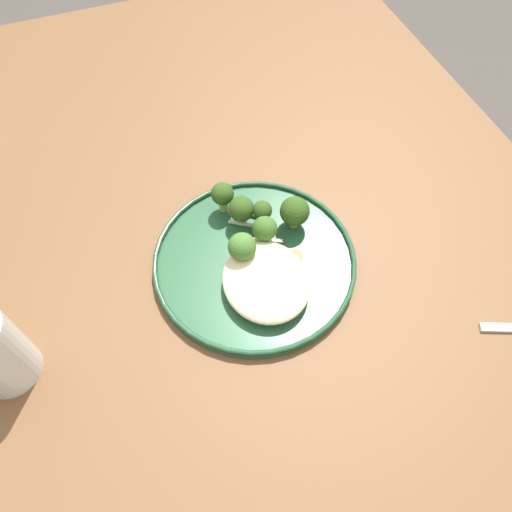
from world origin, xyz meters
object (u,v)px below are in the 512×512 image
at_px(seared_scallop_front_small, 294,259).
at_px(broccoli_floret_rear_charred, 242,247).
at_px(seared_scallop_on_noodles, 270,278).
at_px(broccoli_floret_small_sprig, 262,211).
at_px(seared_scallop_tilted_round, 238,297).
at_px(seared_scallop_right_edge, 249,279).
at_px(broccoli_floret_right_tilted, 222,195).
at_px(dinner_plate, 256,260).
at_px(broccoli_floret_beside_noodles, 265,229).
at_px(broccoli_floret_split_head, 241,209).
at_px(seared_scallop_left_edge, 273,297).
at_px(broccoli_floret_left_leaning, 295,212).

height_order(seared_scallop_front_small, broccoli_floret_rear_charred, broccoli_floret_rear_charred).
bearing_deg(seared_scallop_on_noodles, seared_scallop_front_small, 110.24).
bearing_deg(broccoli_floret_small_sprig, seared_scallop_front_small, 11.74).
bearing_deg(seared_scallop_front_small, seared_scallop_on_noodles, -69.76).
height_order(seared_scallop_tilted_round, seared_scallop_front_small, seared_scallop_front_small).
relative_size(seared_scallop_right_edge, broccoli_floret_right_tilted, 0.53).
xyz_separation_m(dinner_plate, broccoli_floret_rear_charred, (-0.00, -0.02, 0.04)).
xyz_separation_m(seared_scallop_front_small, broccoli_floret_beside_noodles, (-0.05, -0.03, 0.02)).
xyz_separation_m(seared_scallop_front_small, broccoli_floret_split_head, (-0.10, -0.04, 0.02)).
bearing_deg(broccoli_floret_rear_charred, seared_scallop_tilted_round, -25.55).
xyz_separation_m(seared_scallop_on_noodles, broccoli_floret_right_tilted, (-0.14, -0.02, 0.02)).
relative_size(seared_scallop_tilted_round, broccoli_floret_right_tilted, 0.47).
distance_m(broccoli_floret_right_tilted, broccoli_floret_small_sprig, 0.06).
relative_size(seared_scallop_on_noodles, seared_scallop_front_small, 1.30).
xyz_separation_m(seared_scallop_right_edge, broccoli_floret_rear_charred, (-0.03, 0.00, 0.03)).
relative_size(seared_scallop_tilted_round, broccoli_floret_small_sprig, 0.54).
height_order(seared_scallop_tilted_round, seared_scallop_on_noodles, seared_scallop_tilted_round).
relative_size(dinner_plate, seared_scallop_left_edge, 8.41).
height_order(seared_scallop_on_noodles, broccoli_floret_left_leaning, broccoli_floret_left_leaning).
height_order(broccoli_floret_split_head, broccoli_floret_rear_charred, broccoli_floret_rear_charred).
bearing_deg(seared_scallop_front_small, broccoli_floret_left_leaning, 157.54).
height_order(seared_scallop_right_edge, seared_scallop_on_noodles, seared_scallop_on_noodles).
xyz_separation_m(broccoli_floret_left_leaning, broccoli_floret_split_head, (-0.03, -0.07, -0.00)).
distance_m(dinner_plate, broccoli_floret_right_tilted, 0.11).
height_order(seared_scallop_on_noodles, seared_scallop_front_small, seared_scallop_front_small).
xyz_separation_m(seared_scallop_left_edge, broccoli_floret_rear_charred, (-0.07, -0.02, 0.03)).
distance_m(seared_scallop_tilted_round, broccoli_floret_rear_charred, 0.07).
distance_m(seared_scallop_on_noodles, broccoli_floret_split_head, 0.11).
xyz_separation_m(seared_scallop_tilted_round, broccoli_floret_left_leaning, (-0.09, 0.12, 0.02)).
relative_size(seared_scallop_on_noodles, broccoli_floret_split_head, 0.63).
relative_size(seared_scallop_right_edge, seared_scallop_left_edge, 0.83).
distance_m(seared_scallop_left_edge, broccoli_floret_rear_charred, 0.08).
bearing_deg(broccoli_floret_right_tilted, seared_scallop_tilted_round, -11.32).
xyz_separation_m(seared_scallop_tilted_round, broccoli_floret_right_tilted, (-0.16, 0.03, 0.02)).
bearing_deg(broccoli_floret_rear_charred, dinner_plate, 85.21).
distance_m(seared_scallop_on_noodles, broccoli_floret_beside_noodles, 0.07).
xyz_separation_m(broccoli_floret_beside_noodles, broccoli_floret_rear_charred, (0.02, -0.04, 0.01)).
bearing_deg(broccoli_floret_rear_charred, seared_scallop_on_noodles, 29.82).
height_order(broccoli_floret_right_tilted, broccoli_floret_small_sprig, broccoli_floret_right_tilted).
bearing_deg(broccoli_floret_left_leaning, broccoli_floret_right_tilted, -126.27).
relative_size(broccoli_floret_left_leaning, broccoli_floret_right_tilted, 1.02).
xyz_separation_m(seared_scallop_right_edge, broccoli_floret_left_leaning, (-0.07, 0.10, 0.02)).
bearing_deg(broccoli_floret_left_leaning, seared_scallop_right_edge, -54.03).
relative_size(seared_scallop_on_noodles, broccoli_floret_rear_charred, 0.52).
xyz_separation_m(seared_scallop_left_edge, seared_scallop_front_small, (-0.04, 0.05, 0.00)).
distance_m(seared_scallop_right_edge, broccoli_floret_rear_charred, 0.04).
distance_m(dinner_plate, seared_scallop_tilted_round, 0.07).
height_order(seared_scallop_tilted_round, broccoli_floret_beside_noodles, broccoli_floret_beside_noodles).
xyz_separation_m(dinner_plate, seared_scallop_left_edge, (0.07, -0.00, 0.01)).
bearing_deg(dinner_plate, broccoli_floret_rear_charred, -94.79).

